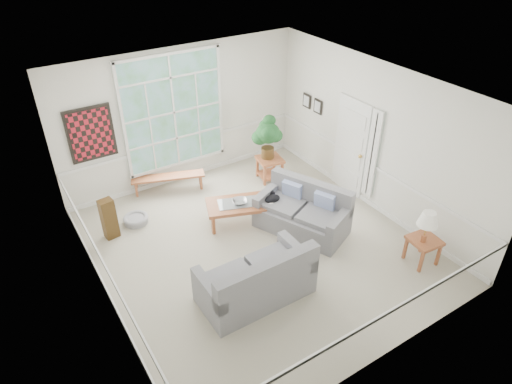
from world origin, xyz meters
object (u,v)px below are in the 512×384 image
loveseat_right (302,210)px  coffee_table (239,213)px  end_table (270,169)px  side_table (422,250)px  loveseat_front (255,273)px

loveseat_right → coffee_table: size_ratio=1.38×
end_table → side_table: (0.68, -3.79, -0.02)m
loveseat_right → end_table: 1.99m
loveseat_front → end_table: loveseat_front is taller
loveseat_right → coffee_table: 1.26m
loveseat_right → side_table: size_ratio=3.42×
loveseat_front → end_table: size_ratio=3.36×
loveseat_front → side_table: bearing=-16.6°
loveseat_right → side_table: bearing=-81.1°
loveseat_front → end_table: (2.24, 2.91, -0.22)m
loveseat_right → end_table: (0.54, 1.91, -0.20)m
loveseat_front → coffee_table: bearing=66.9°
end_table → coffee_table: bearing=-143.7°
loveseat_front → coffee_table: loveseat_front is taller
loveseat_right → loveseat_front: (-1.70, -1.01, 0.02)m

